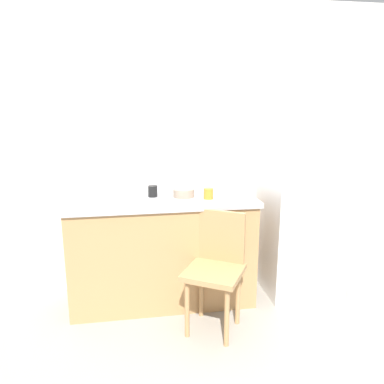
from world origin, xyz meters
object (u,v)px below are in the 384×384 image
at_px(terracotta_bowl, 184,193).
at_px(cup_orange, 208,193).
at_px(refrigerator, 300,222).
at_px(dish_tray, 97,199).
at_px(cup_black, 153,191).
at_px(chair, 216,266).

xyz_separation_m(terracotta_bowl, cup_orange, (0.19, -0.10, 0.01)).
distance_m(refrigerator, dish_tray, 1.78).
xyz_separation_m(refrigerator, cup_black, (-1.31, 0.05, 0.32)).
distance_m(cup_orange, cup_black, 0.47).
xyz_separation_m(chair, cup_orange, (0.02, 0.39, 0.46)).
height_order(terracotta_bowl, cup_black, cup_black).
distance_m(dish_tray, cup_black, 0.46).
bearing_deg(cup_black, terracotta_bowl, -10.20).
xyz_separation_m(dish_tray, terracotta_bowl, (0.71, 0.05, 0.01)).
xyz_separation_m(terracotta_bowl, cup_black, (-0.26, 0.05, 0.01)).
bearing_deg(dish_tray, chair, -26.40).
height_order(refrigerator, chair, refrigerator).
relative_size(chair, cup_black, 9.49).
bearing_deg(cup_black, refrigerator, -2.23).
xyz_separation_m(chair, dish_tray, (-0.88, 0.44, 0.44)).
height_order(refrigerator, cup_black, refrigerator).
xyz_separation_m(cup_orange, cup_black, (-0.44, 0.15, 0.00)).
bearing_deg(cup_orange, dish_tray, 176.88).
bearing_deg(dish_tray, cup_orange, -3.12).
height_order(chair, cup_orange, cup_orange).
distance_m(refrigerator, cup_orange, 0.93).
height_order(terracotta_bowl, cup_orange, cup_orange).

